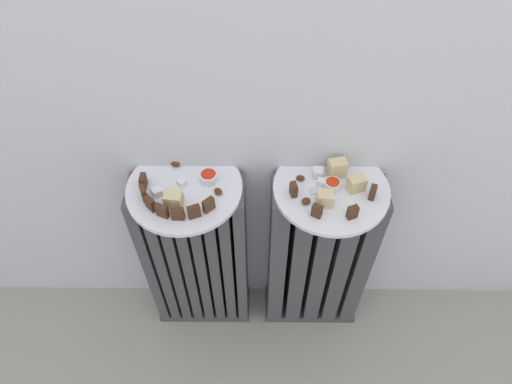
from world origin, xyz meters
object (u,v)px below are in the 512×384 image
radiator_left (196,259)px  plate_left (183,188)px  jam_bowl_right (331,184)px  fork (315,199)px  radiator_right (316,260)px  jam_bowl_left (207,177)px  plate_right (329,189)px

radiator_left → plate_left: size_ratio=2.23×
jam_bowl_right → fork: bearing=-137.0°
radiator_right → jam_bowl_left: 0.48m
radiator_right → plate_left: size_ratio=2.23×
fork → plate_right: bearing=44.2°
plate_right → jam_bowl_left: bearing=176.2°
radiator_left → plate_right: 0.51m
plate_right → plate_left: bearing=180.0°
radiator_right → fork: fork is taller
radiator_left → jam_bowl_left: bearing=18.7°
radiator_left → jam_bowl_left: 0.37m
jam_bowl_left → fork: 0.28m
plate_right → jam_bowl_right: size_ratio=7.13×
plate_left → plate_right: same height
jam_bowl_left → jam_bowl_right: size_ratio=1.11×
radiator_right → plate_right: bearing=180.0°
radiator_left → fork: fork is taller
jam_bowl_left → plate_left: bearing=-161.3°
plate_left → jam_bowl_right: 0.38m
radiator_left → plate_left: 0.34m
radiator_left → radiator_right: 0.38m
radiator_left → fork: (0.33, -0.04, 0.35)m
plate_left → plate_right: size_ratio=1.00×
radiator_left → plate_right: plate_right is taller
plate_right → jam_bowl_right: bearing=-67.7°
plate_left → jam_bowl_left: bearing=18.7°
fork → jam_bowl_left: bearing=167.2°
jam_bowl_left → jam_bowl_right: bearing=-4.0°
radiator_right → jam_bowl_right: (0.00, -0.00, 0.36)m
plate_left → fork: (0.33, -0.04, 0.01)m
radiator_left → plate_right: size_ratio=2.23×
radiator_left → radiator_right: (0.38, 0.00, 0.00)m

